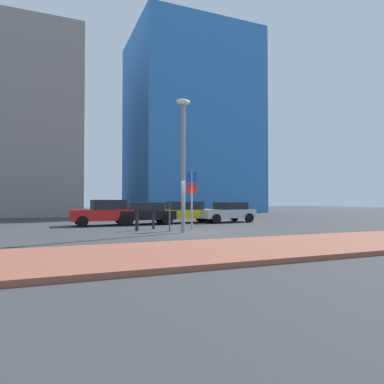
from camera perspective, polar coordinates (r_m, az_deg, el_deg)
name	(u,v)px	position (r m, az deg, el deg)	size (l,w,h in m)	color
ground_plane	(197,233)	(16.48, 0.81, -6.80)	(120.00, 120.00, 0.00)	#38383A
sidewalk_brick	(271,247)	(11.29, 13.08, -8.91)	(40.00, 4.43, 0.14)	#93513D
parked_car_red	(105,212)	(21.85, -14.28, -3.29)	(3.97, 1.95, 1.58)	red
parked_car_black	(144,213)	(22.34, -8.04, -3.43)	(4.09, 2.26, 1.41)	black
parked_car_yellow	(185,212)	(23.77, -1.21, -3.29)	(4.46, 2.03, 1.46)	gold
parked_car_silver	(227,212)	(24.42, 5.84, -3.30)	(4.09, 2.31, 1.40)	#B7BABF
parking_sign_post	(192,193)	(18.26, -0.04, -0.13)	(0.60, 0.10, 3.10)	gray
parking_meter	(170,212)	(17.10, -3.73, -3.36)	(0.18, 0.14, 1.50)	#4C4C51
street_lamp	(183,153)	(16.62, -1.47, 6.52)	(0.70, 0.36, 6.46)	gray
traffic_bollard_near	(137,221)	(17.60, -9.16, -4.84)	(0.16, 0.16, 0.98)	black
traffic_bollard_mid	(153,220)	(18.70, -6.43, -4.70)	(0.13, 0.13, 0.94)	black
building_colorful_midrise	(189,125)	(47.66, -0.46, 11.05)	(15.43, 14.59, 23.63)	#3372BF
building_under_construction	(8,127)	(41.14, -28.25, 9.56)	(14.02, 13.66, 18.49)	gray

